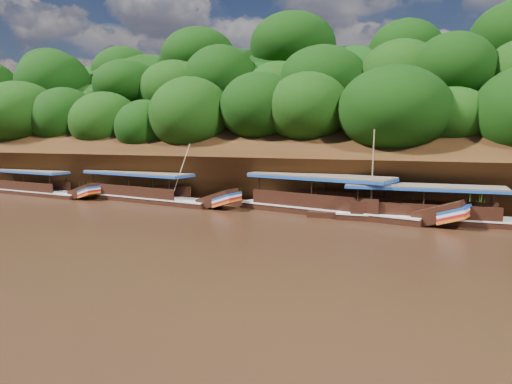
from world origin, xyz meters
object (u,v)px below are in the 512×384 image
(boat_0, at_px, (449,215))
(boat_3, at_px, (42,190))
(boat_1, at_px, (340,207))
(boat_2, at_px, (153,195))

(boat_0, height_order, boat_3, boat_0)
(boat_1, bearing_deg, boat_2, -169.66)
(boat_1, height_order, boat_3, boat_1)
(boat_0, height_order, boat_1, boat_1)
(boat_3, bearing_deg, boat_2, 7.53)
(boat_2, bearing_deg, boat_3, -170.31)
(boat_0, bearing_deg, boat_1, 173.67)
(boat_1, height_order, boat_2, boat_1)
(boat_0, xyz_separation_m, boat_1, (-6.85, 0.61, 0.08))
(boat_0, relative_size, boat_2, 0.95)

